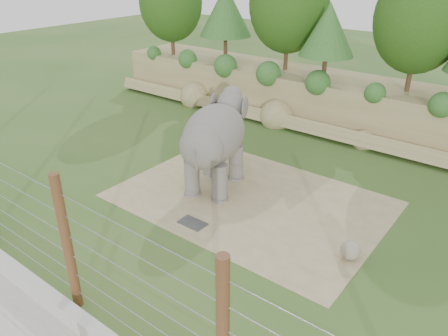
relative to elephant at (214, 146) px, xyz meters
The scene contains 8 objects.
ground 3.68m from the elephant, 67.56° to the right, with size 90.00×90.00×0.00m, color #345C21.
back_embankment 10.11m from the elephant, 79.38° to the left, with size 30.00×5.52×8.77m.
dirt_patch 2.48m from the elephant, ahead, with size 10.00×7.00×0.02m, color #93885B.
drain_grate 3.34m from the elephant, 67.27° to the right, with size 1.00×0.60×0.03m, color #262628.
elephant is the anchor object (origin of this frame).
stone_ball 6.54m from the elephant, ahead, with size 0.63×0.63×0.63m, color gray.
retaining_wall 8.22m from the elephant, 81.24° to the right, with size 26.00×0.35×0.50m, color #B5B3A9.
barrier_fence 7.58m from the elephant, 80.66° to the right, with size 20.26×0.26×4.00m.
Camera 1 is at (8.67, -9.21, 8.62)m, focal length 35.00 mm.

